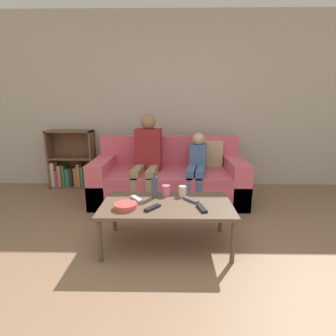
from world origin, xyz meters
name	(u,v)px	position (x,y,z in m)	size (l,w,h in m)	color
wall_back	(173,103)	(0.00, 2.96, 1.30)	(12.00, 0.06, 2.60)	#B7B2A8
couch	(169,179)	(-0.05, 2.27, 0.27)	(1.99, 0.96, 0.83)	#DB5B70
bookshelf	(73,166)	(-1.58, 2.80, 0.32)	(0.68, 0.28, 0.89)	brown
coffee_table	(167,207)	(-0.06, 1.02, 0.38)	(1.18, 0.64, 0.41)	brown
person_adult	(147,153)	(-0.34, 2.18, 0.66)	(0.38, 0.68, 1.16)	#9E8966
person_child	(197,165)	(0.31, 2.12, 0.51)	(0.32, 0.68, 0.91)	#476693
cup_near	(166,190)	(-0.07, 1.24, 0.46)	(0.08, 0.08, 0.10)	pink
cup_far	(182,191)	(0.09, 1.23, 0.46)	(0.07, 0.07, 0.10)	silver
tv_remote_0	(191,200)	(0.16, 1.09, 0.42)	(0.15, 0.16, 0.02)	#47474C
tv_remote_1	(152,208)	(-0.18, 0.90, 0.42)	(0.14, 0.16, 0.02)	black
tv_remote_2	(202,208)	(0.24, 0.89, 0.42)	(0.08, 0.18, 0.02)	black
tv_remote_3	(137,199)	(-0.34, 1.11, 0.42)	(0.14, 0.17, 0.02)	#B7B7BC
snack_bowl	(126,206)	(-0.41, 0.91, 0.43)	(0.20, 0.20, 0.05)	#DB4C47
bottle	(155,186)	(-0.18, 1.18, 0.52)	(0.06, 0.06, 0.26)	#424756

